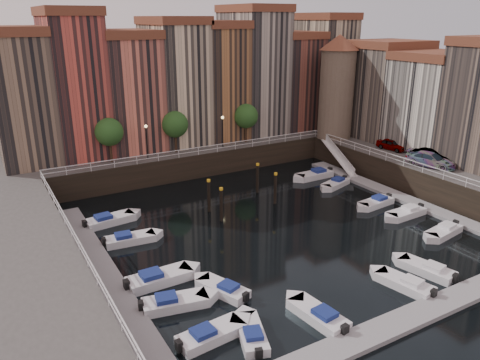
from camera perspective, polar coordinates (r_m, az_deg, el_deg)
ground at (r=45.11m, az=3.76°, el=-5.52°), size 200.00×200.00×0.00m
quay_far at (r=66.50m, az=-8.71°, el=3.87°), size 80.00×20.00×3.00m
quay_right at (r=62.60m, az=26.77°, el=1.02°), size 20.00×36.00×3.00m
dock_left at (r=38.47m, az=-16.27°, el=-10.67°), size 2.00×28.00×0.35m
dock_right at (r=54.48m, az=18.72°, el=-1.89°), size 2.00×28.00×0.35m
dock_near at (r=34.11m, az=20.34°, el=-15.34°), size 30.00×2.00×0.35m
mountains at (r=146.45m, az=-20.80°, el=13.74°), size 145.00×100.00×18.00m
far_terrace at (r=63.66m, az=-5.46°, el=12.01°), size 48.70×10.30×17.50m
right_terrace at (r=62.91m, az=22.74°, el=9.26°), size 9.30×24.30×14.00m
corner_tower at (r=65.33m, az=11.73°, el=11.22°), size 5.20×5.20×13.80m
promenade_trees at (r=57.77m, az=-7.32°, el=6.81°), size 21.20×3.20×5.20m
street_lamps at (r=57.15m, az=-6.58°, el=5.99°), size 10.36×0.36×4.18m
railings at (r=47.56m, az=0.60°, el=0.76°), size 36.08×34.04×0.52m
gangway at (r=61.83m, az=11.92°, el=2.90°), size 2.78×8.32×3.73m
mooring_pilings at (r=48.72m, az=0.22°, el=-1.45°), size 7.56×5.29×3.78m
boat_left_0 at (r=30.37m, az=-3.69°, el=-18.33°), size 4.69×2.08×1.06m
boat_left_1 at (r=33.41m, az=-8.08°, el=-14.58°), size 4.87×2.56×1.09m
boat_left_2 at (r=36.21m, az=-9.94°, el=-11.73°), size 5.18×1.96×1.19m
boat_left_3 at (r=42.69m, az=-13.38°, el=-7.01°), size 4.67×2.10×1.05m
boat_left_4 at (r=46.90m, az=-15.71°, el=-4.73°), size 5.05×2.32×1.14m
boat_right_0 at (r=46.89m, az=23.62°, el=-5.75°), size 4.52×2.24×1.02m
boat_right_1 at (r=49.75m, az=19.65°, el=-3.79°), size 4.62×1.83×1.05m
boat_right_2 at (r=51.53m, az=16.30°, el=-2.64°), size 4.56×2.08×1.03m
boat_right_3 at (r=56.20m, az=11.60°, el=-0.42°), size 4.45×2.78×1.00m
boat_right_4 at (r=58.70m, az=9.17°, el=0.64°), size 5.06×1.90×1.16m
boat_near_0 at (r=30.41m, az=1.43°, el=-18.32°), size 2.72×4.27×0.96m
boat_near_1 at (r=32.33m, az=9.61°, el=-15.96°), size 2.18×4.77×1.08m
boat_near_2 at (r=37.17m, az=19.54°, el=-11.86°), size 2.49×4.63×1.04m
boat_near_3 at (r=39.68m, az=21.91°, el=-10.09°), size 2.54×4.65×1.04m
car_a at (r=61.76m, az=18.01°, el=4.04°), size 2.13×4.13×1.35m
car_b at (r=57.99m, az=22.33°, el=2.66°), size 3.05×4.85×1.51m
car_c at (r=56.19m, az=22.19°, el=2.22°), size 3.88×5.83×1.57m
boat_extra_98 at (r=34.60m, az=-2.00°, el=-13.14°), size 2.94×4.39×0.99m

